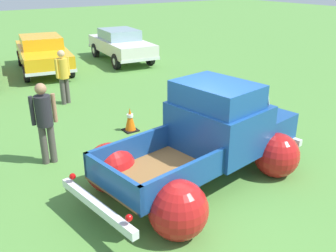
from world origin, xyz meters
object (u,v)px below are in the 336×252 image
object	(u,v)px
vintage_pickup_truck	(209,141)
show_car_3	(121,44)
spectator_1	(63,74)
lane_cone_0	(130,120)
show_car_2	(43,52)
spectator_0	(45,119)

from	to	relation	value
vintage_pickup_truck	show_car_3	bearing A→B (deg)	62.93
vintage_pickup_truck	spectator_1	world-z (taller)	vintage_pickup_truck
spectator_1	lane_cone_0	distance (m)	3.22
show_car_2	spectator_1	size ratio (longest dim) A/B	2.88
show_car_3	spectator_1	world-z (taller)	spectator_1
vintage_pickup_truck	spectator_0	xyz separation A→B (m)	(-2.51, 2.34, 0.27)
vintage_pickup_truck	lane_cone_0	bearing A→B (deg)	85.13
show_car_2	lane_cone_0	distance (m)	7.72
show_car_3	spectator_0	xyz separation A→B (m)	(-6.00, -8.24, 0.25)
spectator_1	lane_cone_0	bearing A→B (deg)	-8.93
show_car_2	spectator_0	size ratio (longest dim) A/B	2.73
spectator_0	lane_cone_0	distance (m)	2.49
spectator_1	lane_cone_0	world-z (taller)	spectator_1
vintage_pickup_truck	spectator_0	bearing A→B (deg)	128.16
show_car_2	spectator_0	world-z (taller)	spectator_0
vintage_pickup_truck	show_car_2	distance (m)	10.63
spectator_0	spectator_1	world-z (taller)	spectator_0
show_car_2	spectator_1	xyz separation A→B (m)	(-0.72, -4.62, 0.18)
vintage_pickup_truck	lane_cone_0	world-z (taller)	vintage_pickup_truck
show_car_2	spectator_1	distance (m)	4.68
show_car_3	lane_cone_0	xyz separation A→B (m)	(-3.69, -7.66, -0.47)
show_car_2	lane_cone_0	world-z (taller)	show_car_2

